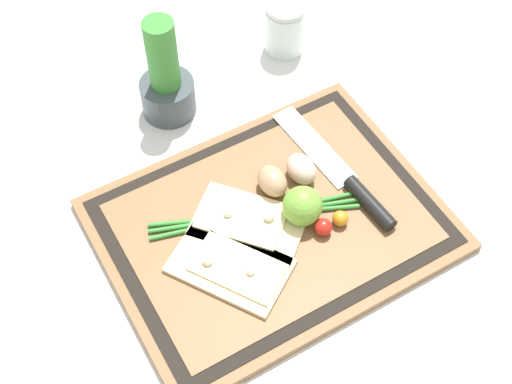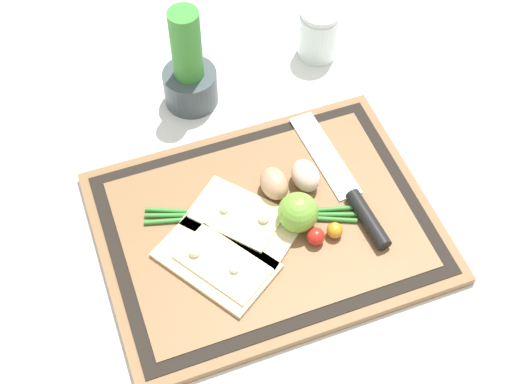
# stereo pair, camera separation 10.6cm
# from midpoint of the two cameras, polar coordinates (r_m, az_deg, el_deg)

# --- Properties ---
(ground_plane) EXTENTS (6.00, 6.00, 0.00)m
(ground_plane) POSITION_cam_midpoint_polar(r_m,az_deg,el_deg) (1.07, -1.59, -3.07)
(ground_plane) COLOR silver
(cutting_board) EXTENTS (0.49, 0.37, 0.02)m
(cutting_board) POSITION_cam_midpoint_polar(r_m,az_deg,el_deg) (1.06, -1.60, -2.82)
(cutting_board) COLOR brown
(cutting_board) RESTS_ON ground_plane
(pizza_slice_near) EXTENTS (0.17, 0.19, 0.02)m
(pizza_slice_near) POSITION_cam_midpoint_polar(r_m,az_deg,el_deg) (1.01, -5.00, -6.15)
(pizza_slice_near) COLOR beige
(pizza_slice_near) RESTS_ON cutting_board
(pizza_slice_far) EXTENTS (0.18, 0.19, 0.02)m
(pizza_slice_far) POSITION_cam_midpoint_polar(r_m,az_deg,el_deg) (1.05, -3.62, -2.65)
(pizza_slice_far) COLOR beige
(pizza_slice_far) RESTS_ON cutting_board
(knife) EXTENTS (0.05, 0.28, 0.02)m
(knife) POSITION_cam_midpoint_polar(r_m,az_deg,el_deg) (1.08, 4.93, 0.38)
(knife) COLOR silver
(knife) RESTS_ON cutting_board
(egg_brown) EXTENTS (0.04, 0.06, 0.04)m
(egg_brown) POSITION_cam_midpoint_polar(r_m,az_deg,el_deg) (1.07, -1.52, 0.68)
(egg_brown) COLOR tan
(egg_brown) RESTS_ON cutting_board
(egg_pink) EXTENTS (0.04, 0.06, 0.04)m
(egg_pink) POSITION_cam_midpoint_polar(r_m,az_deg,el_deg) (1.08, 0.84, 1.66)
(egg_pink) COLOR beige
(egg_pink) RESTS_ON cutting_board
(lime) EXTENTS (0.06, 0.06, 0.06)m
(lime) POSITION_cam_midpoint_polar(r_m,az_deg,el_deg) (1.03, 0.82, -1.34)
(lime) COLOR #70A838
(lime) RESTS_ON cutting_board
(cherry_tomato_red) EXTENTS (0.03, 0.03, 0.03)m
(cherry_tomato_red) POSITION_cam_midpoint_polar(r_m,az_deg,el_deg) (1.03, 2.49, -3.03)
(cherry_tomato_red) COLOR red
(cherry_tomato_red) RESTS_ON cutting_board
(cherry_tomato_yellow) EXTENTS (0.02, 0.02, 0.02)m
(cherry_tomato_yellow) POSITION_cam_midpoint_polar(r_m,az_deg,el_deg) (1.04, 3.88, -2.33)
(cherry_tomato_yellow) COLOR orange
(cherry_tomato_yellow) RESTS_ON cutting_board
(scallion_bunch) EXTENTS (0.31, 0.13, 0.01)m
(scallion_bunch) POSITION_cam_midpoint_polar(r_m,az_deg,el_deg) (1.05, -2.99, -2.10)
(scallion_bunch) COLOR #388433
(scallion_bunch) RESTS_ON cutting_board
(herb_pot) EXTENTS (0.09, 0.09, 0.19)m
(herb_pot) POSITION_cam_midpoint_polar(r_m,az_deg,el_deg) (1.18, -9.80, 8.49)
(herb_pot) COLOR #3D474C
(herb_pot) RESTS_ON ground_plane
(sauce_jar) EXTENTS (0.07, 0.07, 0.10)m
(sauce_jar) POSITION_cam_midpoint_polar(r_m,az_deg,el_deg) (1.28, -0.10, 12.68)
(sauce_jar) COLOR silver
(sauce_jar) RESTS_ON ground_plane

